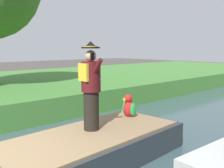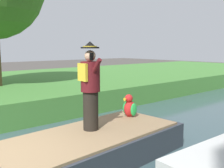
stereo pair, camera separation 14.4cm
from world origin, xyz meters
name	(u,v)px [view 2 (the right image)]	position (x,y,z in m)	size (l,w,h in m)	color
boat	(91,147)	(0.00, 1.82, 0.40)	(2.07, 4.31, 0.61)	#333842
person_pirate	(90,86)	(-0.16, 1.94, 1.64)	(0.61, 0.42, 1.85)	black
parrot_plush	(130,107)	(-0.39, 3.31, 0.95)	(0.36, 0.35, 0.57)	red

